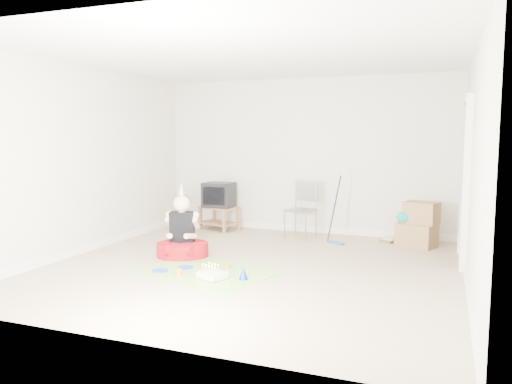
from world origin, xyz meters
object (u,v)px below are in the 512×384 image
(crt_tv, at_px, (219,195))
(cardboard_boxes, at_px, (418,225))
(tv_stand, at_px, (219,216))
(folding_chair, at_px, (301,210))
(seated_woman, at_px, (182,241))
(birthday_cake, at_px, (212,275))

(crt_tv, xyz_separation_m, cardboard_boxes, (3.32, -0.16, -0.30))
(tv_stand, distance_m, folding_chair, 1.55)
(folding_chair, height_order, cardboard_boxes, folding_chair)
(tv_stand, relative_size, seated_woman, 0.74)
(seated_woman, bearing_deg, crt_tv, 100.59)
(tv_stand, height_order, cardboard_boxes, cardboard_boxes)
(tv_stand, xyz_separation_m, folding_chair, (1.53, -0.18, 0.21))
(crt_tv, bearing_deg, folding_chair, -6.60)
(folding_chair, distance_m, cardboard_boxes, 1.80)
(cardboard_boxes, xyz_separation_m, seated_woman, (-2.96, -1.80, -0.10))
(crt_tv, height_order, cardboard_boxes, crt_tv)
(birthday_cake, bearing_deg, tv_stand, 113.50)
(cardboard_boxes, distance_m, seated_woman, 3.46)
(crt_tv, xyz_separation_m, seated_woman, (0.37, -1.96, -0.40))
(crt_tv, xyz_separation_m, birthday_cake, (1.22, -2.80, -0.58))
(cardboard_boxes, height_order, seated_woman, seated_woman)
(cardboard_boxes, relative_size, seated_woman, 0.66)
(seated_woman, distance_m, birthday_cake, 1.20)
(crt_tv, height_order, folding_chair, folding_chair)
(folding_chair, bearing_deg, birthday_cake, -96.84)
(tv_stand, height_order, seated_woman, seated_woman)
(cardboard_boxes, relative_size, birthday_cake, 1.83)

